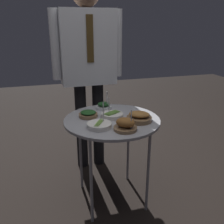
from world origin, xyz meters
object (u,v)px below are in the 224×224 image
object	(u,v)px
bowl_spinach_back_left	(88,114)
serving_cart	(112,125)
bowl_roast_front_right	(139,117)
waiter_figure	(88,57)
bowl_roast_near_rim	(125,125)
bowl_asparagus_front_center	(99,125)
bowl_asparagus_mid_left	(112,115)
bowl_spinach_center	(104,106)

from	to	relation	value
bowl_spinach_back_left	serving_cart	bearing A→B (deg)	-30.27
serving_cart	bowl_roast_front_right	bearing A→B (deg)	-28.80
bowl_roast_front_right	waiter_figure	bearing A→B (deg)	108.96
serving_cart	bowl_roast_near_rim	xyz separation A→B (m)	(0.02, -0.21, 0.08)
bowl_asparagus_front_center	bowl_asparagus_mid_left	bearing A→B (deg)	49.34
waiter_figure	bowl_spinach_back_left	bearing A→B (deg)	-102.39
bowl_asparagus_mid_left	waiter_figure	xyz separation A→B (m)	(-0.06, 0.50, 0.34)
bowl_roast_near_rim	bowl_asparagus_front_center	bearing A→B (deg)	148.45
bowl_asparagus_mid_left	bowl_roast_front_right	bearing A→B (deg)	-39.13
bowl_roast_near_rim	bowl_spinach_back_left	bearing A→B (deg)	120.58
bowl_roast_near_rim	bowl_roast_front_right	world-z (taller)	bowl_roast_near_rim
serving_cart	bowl_roast_front_right	xyz separation A→B (m)	(0.16, -0.09, 0.07)
bowl_roast_near_rim	bowl_spinach_back_left	world-z (taller)	bowl_roast_near_rim
serving_cart	bowl_spinach_back_left	bearing A→B (deg)	149.73
serving_cart	waiter_figure	size ratio (longest dim) A/B	0.41
bowl_asparagus_front_center	bowl_spinach_center	distance (m)	0.36
serving_cart	bowl_spinach_center	world-z (taller)	bowl_spinach_center
bowl_asparagus_front_center	bowl_roast_front_right	distance (m)	0.29
bowl_asparagus_front_center	bowl_roast_front_right	xyz separation A→B (m)	(0.28, 0.03, 0.01)
serving_cart	bowl_spinach_center	distance (m)	0.23
bowl_roast_front_right	bowl_spinach_center	size ratio (longest dim) A/B	1.22
bowl_asparagus_front_center	bowl_roast_front_right	size ratio (longest dim) A/B	0.90
bowl_asparagus_front_center	bowl_roast_front_right	world-z (taller)	bowl_asparagus_front_center
bowl_spinach_center	serving_cart	bearing A→B (deg)	-90.39
bowl_spinach_back_left	bowl_asparagus_mid_left	bearing A→B (deg)	-18.26
bowl_asparagus_mid_left	waiter_figure	world-z (taller)	waiter_figure
bowl_roast_front_right	waiter_figure	size ratio (longest dim) A/B	0.11
serving_cart	waiter_figure	world-z (taller)	waiter_figure
bowl_asparagus_mid_left	bowl_spinach_back_left	world-z (taller)	bowl_asparagus_mid_left
waiter_figure	bowl_roast_front_right	bearing A→B (deg)	-71.04
bowl_spinach_center	bowl_roast_front_right	bearing A→B (deg)	-62.54
bowl_spinach_back_left	waiter_figure	bearing A→B (deg)	77.61
serving_cart	bowl_spinach_back_left	distance (m)	0.18
bowl_asparagus_front_center	bowl_spinach_center	world-z (taller)	bowl_asparagus_front_center
bowl_roast_near_rim	bowl_roast_front_right	size ratio (longest dim) A/B	0.86
serving_cart	bowl_asparagus_mid_left	size ratio (longest dim) A/B	4.31
bowl_asparagus_mid_left	bowl_spinach_back_left	size ratio (longest dim) A/B	1.15
bowl_asparagus_mid_left	bowl_asparagus_front_center	distance (m)	0.20
bowl_asparagus_front_center	serving_cart	bearing A→B (deg)	44.68
bowl_spinach_back_left	bowl_spinach_center	bearing A→B (deg)	42.02
bowl_spinach_back_left	bowl_asparagus_front_center	xyz separation A→B (m)	(0.03, -0.21, -0.00)
bowl_spinach_back_left	bowl_spinach_center	size ratio (longest dim) A/B	0.94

